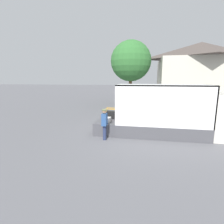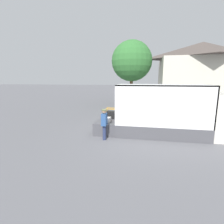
# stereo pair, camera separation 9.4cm
# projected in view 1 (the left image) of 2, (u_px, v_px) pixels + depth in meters

# --- Properties ---
(ground_plane) EXTENTS (160.00, 160.00, 0.00)m
(ground_plane) POSITION_uv_depth(u_px,v_px,m) (118.00, 132.00, 10.43)
(ground_plane) COLOR slate
(box_truck) EXTENTS (7.22, 2.21, 2.82)m
(box_truck) POSITION_uv_depth(u_px,v_px,m) (198.00, 119.00, 9.45)
(box_truck) COLOR silver
(box_truck) RESTS_ON ground
(tailgate_deck) EXTENTS (1.25, 2.10, 0.69)m
(tailgate_deck) POSITION_uv_depth(u_px,v_px,m) (108.00, 126.00, 10.47)
(tailgate_deck) COLOR #4C4C51
(tailgate_deck) RESTS_ON ground
(microwave) EXTENTS (0.50, 0.36, 0.28)m
(microwave) POSITION_uv_depth(u_px,v_px,m) (106.00, 120.00, 9.97)
(microwave) COLOR white
(microwave) RESTS_ON tailgate_deck
(portable_generator) EXTENTS (0.65, 0.49, 0.65)m
(portable_generator) POSITION_uv_depth(u_px,v_px,m) (111.00, 115.00, 10.82)
(portable_generator) COLOR black
(portable_generator) RESTS_ON tailgate_deck
(worker_person) EXTENTS (0.29, 0.44, 1.61)m
(worker_person) POSITION_uv_depth(u_px,v_px,m) (105.00, 122.00, 8.91)
(worker_person) COLOR navy
(worker_person) RESTS_ON ground
(house_backdrop) EXTENTS (10.25, 7.99, 7.53)m
(house_backdrop) POSITION_uv_depth(u_px,v_px,m) (199.00, 73.00, 21.84)
(house_backdrop) COLOR beige
(house_backdrop) RESTS_ON ground
(street_tree) EXTENTS (4.62, 4.62, 7.44)m
(street_tree) POSITION_uv_depth(u_px,v_px,m) (131.00, 61.00, 20.01)
(street_tree) COLOR brown
(street_tree) RESTS_ON ground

